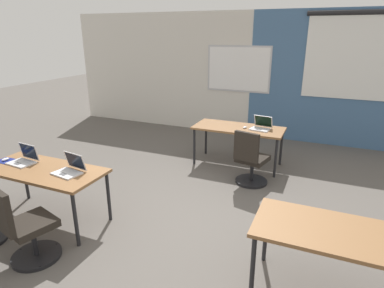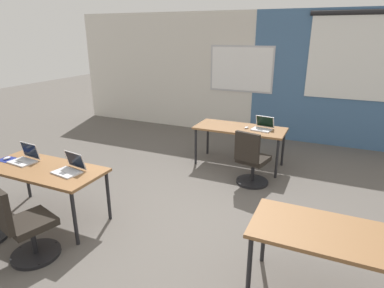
% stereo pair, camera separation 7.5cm
% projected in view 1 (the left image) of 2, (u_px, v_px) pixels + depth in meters
% --- Properties ---
extents(ground_plane, '(24.00, 24.00, 0.00)m').
position_uv_depth(ground_plane, '(190.00, 225.00, 4.17)').
color(ground_plane, '#56514C').
extents(back_wall_assembly, '(10.00, 0.27, 2.80)m').
position_uv_depth(back_wall_assembly, '(266.00, 76.00, 7.34)').
color(back_wall_assembly, silver).
rests_on(back_wall_assembly, ground).
extents(desk_near_left, '(1.60, 0.70, 0.72)m').
position_uv_depth(desk_near_left, '(43.00, 173.00, 4.09)').
color(desk_near_left, brown).
rests_on(desk_near_left, ground).
extents(desk_near_right, '(1.60, 0.70, 0.72)m').
position_uv_depth(desk_near_right, '(348.00, 240.00, 2.78)').
color(desk_near_right, brown).
rests_on(desk_near_right, ground).
extents(desk_far_center, '(1.60, 0.70, 0.72)m').
position_uv_depth(desk_far_center, '(238.00, 130.00, 5.87)').
color(desk_far_center, brown).
rests_on(desk_far_center, ground).
extents(laptop_near_left_end, '(0.35, 0.30, 0.24)m').
position_uv_depth(laptop_near_left_end, '(24.00, 159.00, 4.25)').
color(laptop_near_left_end, silver).
rests_on(laptop_near_left_end, desk_near_left).
extents(mousepad_near_left_end, '(0.22, 0.19, 0.00)m').
position_uv_depth(mousepad_near_left_end, '(6.00, 161.00, 4.33)').
color(mousepad_near_left_end, navy).
rests_on(mousepad_near_left_end, desk_near_left).
extents(mouse_near_left_end, '(0.06, 0.10, 0.03)m').
position_uv_depth(mouse_near_left_end, '(5.00, 159.00, 4.32)').
color(mouse_near_left_end, silver).
rests_on(mouse_near_left_end, mousepad_near_left_end).
extents(laptop_near_left_inner, '(0.37, 0.33, 0.23)m').
position_uv_depth(laptop_near_left_inner, '(70.00, 169.00, 3.94)').
color(laptop_near_left_inner, silver).
rests_on(laptop_near_left_inner, desk_near_left).
extents(chair_near_left_inner, '(0.55, 0.60, 0.92)m').
position_uv_depth(chair_near_left_inner, '(25.00, 231.00, 3.40)').
color(chair_near_left_inner, black).
rests_on(chair_near_left_inner, ground).
extents(laptop_far_right, '(0.37, 0.35, 0.23)m').
position_uv_depth(laptop_far_right, '(261.00, 126.00, 5.72)').
color(laptop_far_right, silver).
rests_on(laptop_far_right, desk_far_center).
extents(mouse_far_right, '(0.09, 0.11, 0.03)m').
position_uv_depth(mouse_far_right, '(245.00, 127.00, 5.78)').
color(mouse_far_right, silver).
rests_on(mouse_far_right, desk_far_center).
extents(chair_far_right, '(0.53, 0.58, 0.92)m').
position_uv_depth(chair_far_right, '(250.00, 162.00, 5.18)').
color(chair_far_right, black).
rests_on(chair_far_right, ground).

